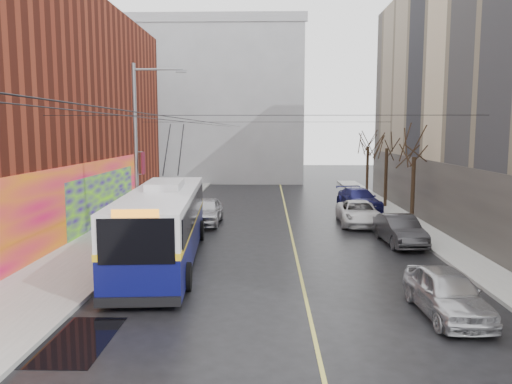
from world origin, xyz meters
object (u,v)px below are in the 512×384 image
(tree_mid, at_px, (387,138))
(pedestrian_a, at_px, (132,225))
(parked_car_c, at_px, (359,213))
(pedestrian_b, at_px, (116,224))
(trolleybus, at_px, (163,223))
(tree_near, at_px, (415,144))
(parked_car_d, at_px, (359,199))
(parked_car_a, at_px, (447,292))
(following_car, at_px, (205,211))
(streetlight_pole, at_px, (139,150))
(tree_far, at_px, (368,138))
(pedestrian_c, at_px, (146,219))
(parked_car_b, at_px, (400,230))

(tree_mid, distance_m, pedestrian_a, 20.60)
(parked_car_c, bearing_deg, pedestrian_b, -155.76)
(trolleybus, bearing_deg, tree_mid, 45.20)
(tree_near, distance_m, parked_car_d, 7.66)
(parked_car_a, xyz_separation_m, pedestrian_a, (-12.46, 9.35, 0.32))
(parked_car_c, xyz_separation_m, following_car, (-9.50, -0.00, 0.08))
(pedestrian_b, bearing_deg, streetlight_pole, -100.04)
(tree_far, distance_m, trolleybus, 26.64)
(following_car, relative_size, pedestrian_a, 2.61)
(trolleybus, bearing_deg, parked_car_a, -35.97)
(streetlight_pole, xyz_separation_m, trolleybus, (1.70, -2.75, -3.14))
(following_car, height_order, pedestrian_c, pedestrian_c)
(pedestrian_a, bearing_deg, parked_car_d, -62.44)
(streetlight_pole, bearing_deg, tree_mid, 40.65)
(following_car, bearing_deg, parked_car_d, 29.92)
(tree_near, height_order, pedestrian_c, tree_near)
(tree_mid, xyz_separation_m, parked_car_a, (-3.20, -22.06, -4.51))
(parked_car_a, bearing_deg, parked_car_b, 81.25)
(pedestrian_b, distance_m, pedestrian_c, 2.09)
(pedestrian_a, bearing_deg, tree_mid, -64.37)
(tree_near, distance_m, tree_far, 14.00)
(streetlight_pole, xyz_separation_m, tree_far, (15.14, 20.00, 0.30))
(parked_car_c, bearing_deg, parked_car_b, -76.49)
(streetlight_pole, xyz_separation_m, pedestrian_a, (-0.53, 0.29, -3.78))
(pedestrian_a, height_order, pedestrian_c, pedestrian_a)
(parked_car_a, distance_m, parked_car_d, 21.11)
(pedestrian_c, bearing_deg, parked_car_d, -80.98)
(parked_car_b, xyz_separation_m, parked_car_c, (-1.11, 5.39, -0.02))
(tree_mid, height_order, trolleybus, tree_mid)
(pedestrian_c, bearing_deg, tree_far, -68.12)
(tree_mid, height_order, parked_car_c, tree_mid)
(following_car, bearing_deg, trolleybus, -93.66)
(parked_car_b, xyz_separation_m, pedestrian_a, (-13.57, -0.54, 0.32))
(streetlight_pole, bearing_deg, pedestrian_b, 155.49)
(pedestrian_b, bearing_deg, pedestrian_a, -97.43)
(tree_near, bearing_deg, parked_car_a, -102.00)
(tree_mid, relative_size, trolleybus, 0.51)
(following_car, relative_size, pedestrian_c, 2.88)
(parked_car_b, bearing_deg, pedestrian_c, 169.25)
(tree_far, distance_m, following_car, 19.24)
(parked_car_c, relative_size, pedestrian_c, 3.16)
(parked_car_c, distance_m, pedestrian_b, 14.54)
(parked_car_a, height_order, following_car, following_car)
(tree_near, height_order, following_car, tree_near)
(trolleybus, height_order, pedestrian_c, trolleybus)
(streetlight_pole, height_order, parked_car_d, streetlight_pole)
(tree_far, relative_size, pedestrian_a, 3.59)
(streetlight_pole, relative_size, following_car, 1.89)
(pedestrian_b, bearing_deg, parked_car_b, -74.97)
(streetlight_pole, relative_size, trolleybus, 0.69)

